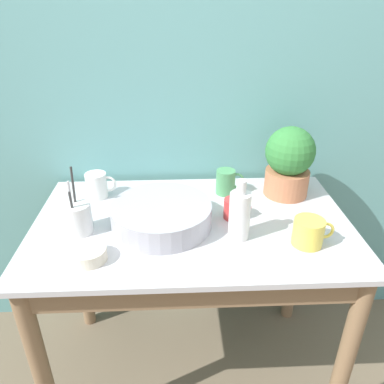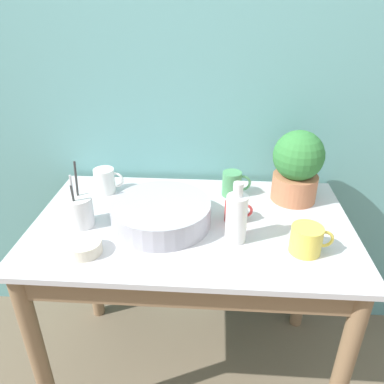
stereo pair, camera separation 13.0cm
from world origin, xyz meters
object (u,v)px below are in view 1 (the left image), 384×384
Objects in this scene: potted_plant at (289,161)px; utensil_cup at (78,218)px; bottle_tall at (240,214)px; mug_red at (234,209)px; mug_yellow at (309,232)px; mug_green at (226,182)px; bowl_wash_large at (162,215)px; mug_white at (97,185)px; bowl_small_cream at (89,254)px.

utensil_cup is at bearing -162.77° from potted_plant.
mug_red is at bearing 88.80° from bottle_tall.
utensil_cup is (-0.76, 0.11, 0.01)m from mug_yellow.
potted_plant is 0.26m from mug_green.
potted_plant is 0.56m from bowl_wash_large.
bowl_wash_large is 0.35m from mug_green.
mug_white is 0.25m from utensil_cup.
mug_green is 0.50× the size of utensil_cup.
mug_green reaches higher than bowl_wash_large.
mug_yellow is at bearing -25.80° from mug_white.
bottle_tall is 1.92× the size of bowl_small_cream.
mug_white is at bearing 179.21° from potted_plant.
mug_green is at bearing 175.84° from potted_plant.
mug_white is 0.53× the size of utensil_cup.
mug_white is (-0.52, 0.31, -0.04)m from bottle_tall.
mug_green is at bearing 25.72° from utensil_cup.
mug_red is 0.88× the size of mug_green.
potted_plant is 2.46× the size of mug_green.
bowl_small_cream is at bearing -68.43° from utensil_cup.
bottle_tall reaches higher than mug_yellow.
mug_red is 0.44× the size of utensil_cup.
mug_white is at bearing -179.21° from mug_green.
mug_white is at bearing 139.26° from bowl_wash_large.
mug_yellow is 0.43m from mug_green.
bottle_tall reaches higher than mug_white.
bowl_small_cream is at bearing -84.03° from mug_white.
mug_white is at bearing 149.31° from bottle_tall.
utensil_cup is at bearing 174.00° from bottle_tall.
mug_green is at bearing 0.79° from mug_white.
utensil_cup reaches higher than mug_red.
bowl_wash_large is at bearing -171.31° from mug_red.
mug_white reaches higher than bowl_wash_large.
potted_plant is 0.84m from bowl_small_cream.
potted_plant is 1.23× the size of utensil_cup.
bottle_tall is 0.13m from mug_red.
utensil_cup is (-0.54, 0.06, -0.03)m from bottle_tall.
potted_plant is at bearing -4.16° from mug_green.
bowl_small_cream is (-0.72, -0.40, -0.13)m from potted_plant.
bowl_wash_large is at bearing -40.74° from mug_white.
bowl_wash_large is at bearing -137.84° from mug_green.
potted_plant reaches higher than mug_red.
utensil_cup is at bearing -154.28° from mug_green.
bottle_tall is 1.75× the size of mug_white.
bottle_tall is at bearing 167.41° from mug_yellow.
potted_plant is at bearing 29.12° from bowl_small_cream.
mug_red is 0.56m from mug_white.
bowl_small_cream is (-0.70, -0.05, -0.03)m from mug_yellow.
mug_yellow is 0.28m from mug_red.
mug_yellow is 0.83m from mug_white.
mug_red is at bearing 141.59° from mug_yellow.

